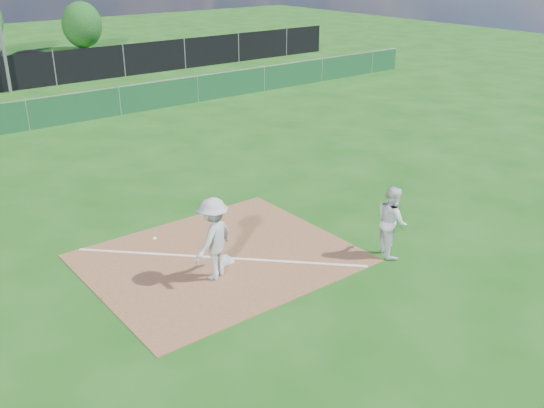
{
  "coord_description": "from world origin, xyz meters",
  "views": [
    {
      "loc": [
        -6.88,
        -9.85,
        6.83
      ],
      "look_at": [
        1.58,
        1.0,
        1.0
      ],
      "focal_mm": 40.0,
      "sensor_mm": 36.0,
      "label": 1
    }
  ],
  "objects": [
    {
      "name": "infield_dirt",
      "position": [
        0.0,
        1.0,
        0.01
      ],
      "size": [
        6.0,
        5.0,
        0.02
      ],
      "primitive_type": "cube",
      "color": "brown",
      "rests_on": "ground"
    },
    {
      "name": "foul_line",
      "position": [
        0.0,
        1.0,
        0.03
      ],
      "size": [
        5.01,
        5.01,
        0.01
      ],
      "primitive_type": "cube",
      "rotation": [
        0.0,
        0.0,
        0.79
      ],
      "color": "white",
      "rests_on": "infield_dirt"
    },
    {
      "name": "runner",
      "position": [
        3.39,
        -1.31,
        0.87
      ],
      "size": [
        0.97,
        1.05,
        1.73
      ],
      "primitive_type": "imported",
      "rotation": [
        0.0,
        0.0,
        1.09
      ],
      "color": "silver",
      "rests_on": "ground"
    },
    {
      "name": "play_at_first",
      "position": [
        -0.57,
        0.32,
        0.96
      ],
      "size": [
        2.12,
        1.14,
        1.89
      ],
      "color": "silver",
      "rests_on": "infield_dirt"
    },
    {
      "name": "first_base",
      "position": [
        -0.03,
        0.76,
        0.06
      ],
      "size": [
        0.37,
        0.37,
        0.07
      ],
      "primitive_type": "cube",
      "rotation": [
        0.0,
        0.0,
        0.05
      ],
      "color": "white",
      "rests_on": "infield_dirt"
    },
    {
      "name": "green_fence",
      "position": [
        0.0,
        15.0,
        0.6
      ],
      "size": [
        44.0,
        0.05,
        1.2
      ],
      "primitive_type": "cube",
      "color": "#103C1F",
      "rests_on": "ground"
    },
    {
      "name": "ground",
      "position": [
        0.0,
        10.0,
        0.0
      ],
      "size": [
        90.0,
        90.0,
        0.0
      ],
      "primitive_type": "plane",
      "color": "#154D10",
      "rests_on": "ground"
    },
    {
      "name": "tree_right",
      "position": [
        10.16,
        34.32,
        1.73
      ],
      "size": [
        2.83,
        2.83,
        3.36
      ],
      "color": "#382316",
      "rests_on": "ground"
    },
    {
      "name": "car_right",
      "position": [
        4.71,
        28.11,
        0.6
      ],
      "size": [
        4.35,
        2.97,
        1.17
      ],
      "primitive_type": "imported",
      "rotation": [
        0.0,
        0.0,
        1.21
      ],
      "color": "black",
      "rests_on": "parking_lot"
    }
  ]
}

